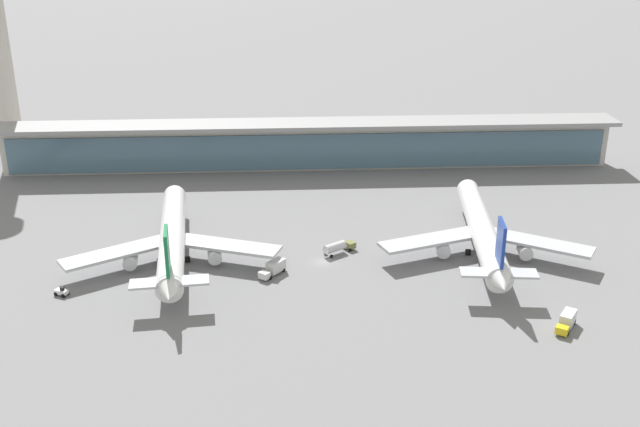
{
  "coord_description": "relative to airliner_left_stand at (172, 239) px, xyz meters",
  "views": [
    {
      "loc": [
        -9.57,
        -160.58,
        77.01
      ],
      "look_at": [
        0.0,
        10.43,
        7.99
      ],
      "focal_mm": 42.8,
      "sensor_mm": 36.0,
      "label": 1
    }
  ],
  "objects": [
    {
      "name": "terminal_building",
      "position": [
        34.79,
        66.83,
        2.4
      ],
      "size": [
        192.62,
        12.8,
        15.2
      ],
      "color": "beige",
      "rests_on": "ground"
    },
    {
      "name": "airliner_left_stand",
      "position": [
        0.0,
        0.0,
        0.0
      ],
      "size": [
        49.94,
        65.26,
        17.37
      ],
      "color": "white",
      "rests_on": "ground"
    },
    {
      "name": "airliner_centre_stand",
      "position": [
        73.04,
        0.32,
        0.0
      ],
      "size": [
        49.87,
        65.24,
        17.37
      ],
      "color": "white",
      "rests_on": "ground"
    },
    {
      "name": "service_truck_under_wing_white",
      "position": [
        23.43,
        -8.98,
        -3.78
      ],
      "size": [
        6.37,
        7.13,
        3.1
      ],
      "color": "silver",
      "rests_on": "ground"
    },
    {
      "name": "service_truck_near_nose_olive",
      "position": [
        38.81,
        1.55,
        -3.76
      ],
      "size": [
        8.33,
        6.78,
        2.95
      ],
      "color": "olive",
      "rests_on": "ground"
    },
    {
      "name": "service_truck_mid_apron_white",
      "position": [
        -21.74,
        -16.46,
        -4.6
      ],
      "size": [
        3.31,
        2.76,
        2.05
      ],
      "color": "silver",
      "rests_on": "ground"
    },
    {
      "name": "ground_plane",
      "position": [
        34.79,
        -2.98,
        -5.47
      ],
      "size": [
        1200.0,
        1200.0,
        0.0
      ],
      "primitive_type": "plane",
      "color": "slate"
    },
    {
      "name": "service_truck_by_tail_yellow",
      "position": [
        80.91,
        -35.76,
        -3.78
      ],
      "size": [
        6.06,
        7.31,
        3.1
      ],
      "color": "yellow",
      "rests_on": "ground"
    }
  ]
}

